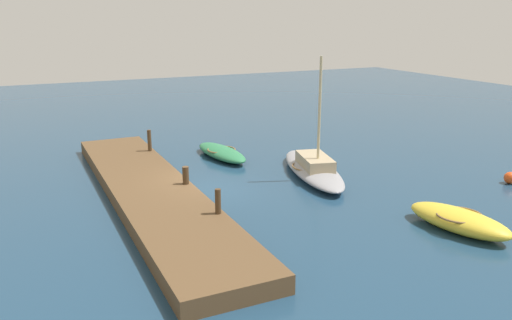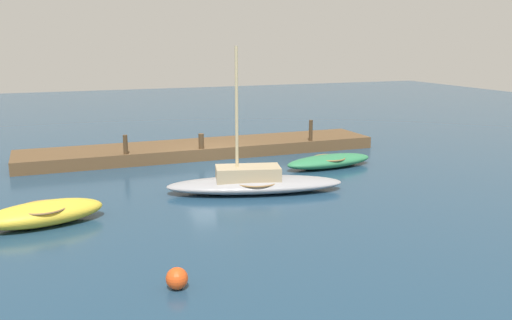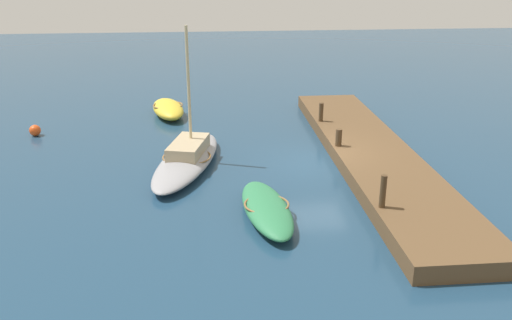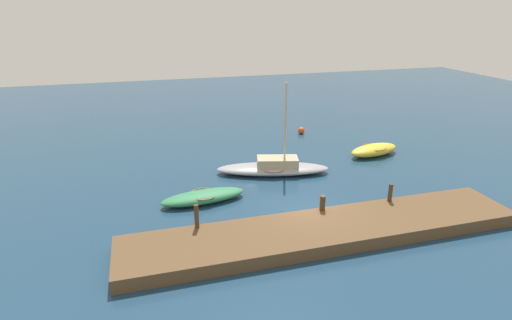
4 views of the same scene
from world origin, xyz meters
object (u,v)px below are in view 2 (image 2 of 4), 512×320
object	(u,v)px
rowboat_yellow	(44,213)
mooring_post_mid_west	(201,141)
sailboat_grey	(254,182)
marker_buoy	(177,278)
rowboat_green	(329,161)
mooring_post_mid_east	(125,144)
mooring_post_west	(311,130)

from	to	relation	value
rowboat_yellow	mooring_post_mid_west	distance (m)	10.57
sailboat_grey	marker_buoy	xyz separation A→B (m)	(4.79, 7.38, -0.13)
rowboat_green	mooring_post_mid_west	distance (m)	6.31
sailboat_grey	rowboat_green	size ratio (longest dim) A/B	1.55
marker_buoy	rowboat_green	bearing A→B (deg)	-133.50
mooring_post_mid_west	marker_buoy	distance (m)	14.44
mooring_post_mid_west	mooring_post_mid_east	distance (m)	3.65
sailboat_grey	rowboat_green	xyz separation A→B (m)	(-4.80, -2.73, -0.10)
sailboat_grey	rowboat_green	distance (m)	5.53
mooring_post_west	mooring_post_mid_west	world-z (taller)	mooring_post_west
mooring_post_mid_east	marker_buoy	bearing A→B (deg)	86.65
rowboat_yellow	mooring_post_mid_east	size ratio (longest dim) A/B	4.49
mooring_post_west	mooring_post_mid_west	size ratio (longest dim) A/B	1.49
mooring_post_mid_east	mooring_post_mid_west	bearing A→B (deg)	180.00
rowboat_yellow	mooring_post_west	bearing A→B (deg)	-162.69
mooring_post_west	sailboat_grey	bearing A→B (deg)	48.35
mooring_post_mid_east	rowboat_yellow	bearing A→B (deg)	63.87
rowboat_green	mooring_post_west	world-z (taller)	mooring_post_west
mooring_post_mid_west	mooring_post_mid_east	bearing A→B (deg)	0.00
mooring_post_mid_east	sailboat_grey	bearing A→B (deg)	122.17
sailboat_grey	mooring_post_west	xyz separation A→B (m)	(-5.64, -6.34, 0.74)
mooring_post_mid_east	marker_buoy	xyz separation A→B (m)	(0.80, 13.72, -0.78)
sailboat_grey	rowboat_yellow	bearing A→B (deg)	23.34
rowboat_green	mooring_post_mid_east	size ratio (longest dim) A/B	5.11
sailboat_grey	rowboat_yellow	size ratio (longest dim) A/B	1.77
rowboat_yellow	mooring_post_west	size ratio (longest dim) A/B	3.69
rowboat_yellow	sailboat_grey	bearing A→B (deg)	176.78
mooring_post_west	marker_buoy	distance (m)	17.26
marker_buoy	mooring_post_mid_east	bearing A→B (deg)	-93.35
rowboat_yellow	mooring_post_mid_west	size ratio (longest dim) A/B	5.49
mooring_post_west	marker_buoy	bearing A→B (deg)	52.76
mooring_post_west	rowboat_yellow	bearing A→B (deg)	29.56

